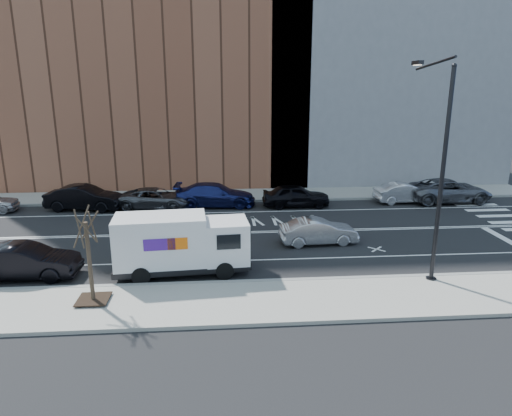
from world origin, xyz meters
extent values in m
plane|color=black|center=(0.00, 0.00, 0.00)|extent=(120.00, 120.00, 0.00)
cube|color=gray|center=(0.00, -8.80, 0.07)|extent=(44.00, 3.60, 0.15)
cube|color=gray|center=(0.00, 8.80, 0.07)|extent=(44.00, 3.60, 0.15)
cube|color=gray|center=(0.00, -7.00, 0.08)|extent=(44.00, 0.25, 0.17)
cube|color=gray|center=(0.00, 7.00, 0.08)|extent=(44.00, 0.25, 0.17)
cube|color=brown|center=(-8.00, 15.60, 11.00)|extent=(26.00, 10.00, 22.00)
cube|color=slate|center=(12.00, 15.60, 13.00)|extent=(20.00, 10.00, 26.00)
cylinder|color=black|center=(7.00, -7.40, 4.50)|extent=(0.18, 0.18, 9.00)
cylinder|color=black|center=(7.00, -7.40, 0.10)|extent=(0.44, 0.44, 0.20)
sphere|color=black|center=(7.00, -7.40, 8.95)|extent=(0.20, 0.20, 0.20)
cylinder|color=black|center=(7.00, -5.70, 9.10)|extent=(0.11, 3.49, 0.48)
cube|color=black|center=(7.00, -4.00, 9.20)|extent=(0.25, 0.80, 0.18)
cube|color=#FFF2CC|center=(7.00, -4.00, 9.10)|extent=(0.18, 0.55, 0.03)
cube|color=black|center=(-7.00, -8.40, 0.23)|extent=(1.20, 1.20, 0.04)
cylinder|color=#382B1E|center=(-7.00, -8.40, 1.75)|extent=(0.16, 0.16, 3.20)
cylinder|color=#382B1E|center=(-6.75, -8.40, 3.15)|extent=(0.06, 0.80, 1.44)
cylinder|color=#382B1E|center=(-6.92, -8.16, 3.15)|extent=(0.81, 0.31, 1.19)
cylinder|color=#382B1E|center=(-7.20, -8.25, 3.15)|extent=(0.58, 0.76, 1.50)
cylinder|color=#382B1E|center=(-7.20, -8.55, 3.15)|extent=(0.47, 0.61, 1.37)
cylinder|color=#382B1E|center=(-6.92, -8.64, 3.15)|extent=(0.72, 0.29, 1.13)
cube|color=black|center=(-3.83, -5.60, 0.42)|extent=(5.96, 2.41, 0.28)
cube|color=silver|center=(-1.77, -5.44, 1.46)|extent=(2.03, 2.16, 1.88)
cube|color=black|center=(-0.81, -5.37, 1.74)|extent=(0.19, 1.74, 0.89)
cube|color=black|center=(-1.69, -6.46, 1.74)|extent=(1.03, 0.12, 0.66)
cube|color=black|center=(-1.85, -4.42, 1.74)|extent=(1.03, 0.12, 0.66)
cube|color=black|center=(-0.85, -5.37, 0.52)|extent=(0.28, 1.89, 0.33)
cube|color=silver|center=(-4.68, -5.66, 1.65)|extent=(4.09, 2.36, 2.16)
cube|color=#47198C|center=(-4.60, -6.71, 1.79)|extent=(1.31, 0.12, 0.52)
cube|color=orange|center=(-3.85, -6.66, 1.79)|extent=(0.85, 0.08, 0.52)
cube|color=#47198C|center=(-4.76, -4.61, 1.79)|extent=(1.31, 0.12, 0.52)
cube|color=orange|center=(-4.01, -4.56, 1.79)|extent=(0.85, 0.08, 0.52)
cylinder|color=black|center=(-1.89, -6.39, 0.39)|extent=(0.81, 0.32, 0.79)
cylinder|color=black|center=(-2.03, -4.52, 0.39)|extent=(0.81, 0.32, 0.79)
cylinder|color=black|center=(-5.45, -6.67, 0.39)|extent=(0.81, 0.32, 0.79)
cylinder|color=black|center=(-5.59, -4.79, 0.39)|extent=(0.81, 0.32, 0.79)
imported|color=black|center=(-11.20, 5.76, 0.83)|extent=(5.26, 2.43, 1.67)
imported|color=#47484E|center=(-6.46, 5.85, 0.69)|extent=(5.18, 2.84, 1.37)
imported|color=navy|center=(-2.40, 6.02, 0.81)|extent=(5.69, 2.62, 1.61)
imported|color=black|center=(3.20, 5.47, 0.79)|extent=(4.65, 1.89, 1.58)
imported|color=silver|center=(11.20, 5.93, 0.72)|extent=(4.43, 1.75, 1.43)
imported|color=#55575D|center=(14.40, 5.93, 0.83)|extent=(6.06, 2.90, 1.67)
imported|color=#A9A9AE|center=(3.16, -2.16, 0.68)|extent=(4.21, 1.72, 1.36)
imported|color=black|center=(-10.63, -5.58, 0.76)|extent=(4.67, 1.70, 1.53)
camera|label=1|loc=(-1.97, -24.94, 8.30)|focal=32.00mm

